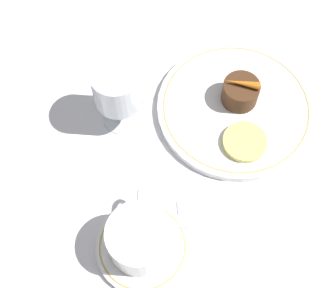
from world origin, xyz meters
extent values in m
plane|color=white|center=(0.00, 0.00, 0.00)|extent=(3.00, 3.00, 0.00)
cylinder|color=white|center=(0.01, -0.04, 0.01)|extent=(0.27, 0.27, 0.01)
torus|color=tan|center=(0.01, -0.04, 0.01)|extent=(0.25, 0.25, 0.00)
cylinder|color=white|center=(-0.23, 0.12, 0.01)|extent=(0.14, 0.14, 0.01)
torus|color=tan|center=(-0.23, 0.12, 0.01)|extent=(0.13, 0.13, 0.00)
cylinder|color=white|center=(-0.22, 0.12, 0.04)|extent=(0.09, 0.09, 0.07)
cylinder|color=#9E7A4C|center=(-0.22, 0.12, 0.05)|extent=(0.08, 0.08, 0.05)
torus|color=white|center=(-0.17, 0.12, 0.05)|extent=(0.04, 0.01, 0.04)
cube|color=silver|center=(-0.19, 0.09, 0.01)|extent=(0.03, 0.10, 0.00)
ellipsoid|color=silver|center=(-0.18, 0.15, 0.01)|extent=(0.02, 0.02, 0.00)
cylinder|color=silver|center=(0.00, 0.16, 0.00)|extent=(0.07, 0.07, 0.01)
cylinder|color=silver|center=(0.00, 0.16, 0.03)|extent=(0.01, 0.01, 0.05)
cylinder|color=silver|center=(0.00, 0.16, 0.09)|extent=(0.08, 0.08, 0.07)
cylinder|color=#470A14|center=(0.00, 0.16, 0.08)|extent=(0.07, 0.07, 0.04)
cube|color=silver|center=(-0.16, -0.05, 0.00)|extent=(0.01, 0.13, 0.01)
cube|color=silver|center=(-0.16, 0.04, 0.00)|extent=(0.02, 0.05, 0.01)
cylinder|color=#4C2D19|center=(0.02, -0.04, 0.03)|extent=(0.06, 0.06, 0.04)
cone|color=orange|center=(0.02, -0.04, 0.06)|extent=(0.03, 0.06, 0.01)
cylinder|color=#EFE075|center=(-0.06, -0.05, 0.02)|extent=(0.07, 0.07, 0.01)
camera|label=1|loc=(-0.40, 0.09, 0.69)|focal=50.00mm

